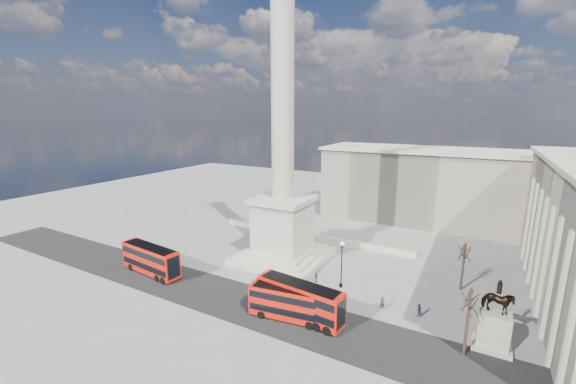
# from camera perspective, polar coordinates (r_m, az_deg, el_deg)

# --- Properties ---
(ground) EXTENTS (180.00, 180.00, 0.00)m
(ground) POSITION_cam_1_polar(r_m,az_deg,el_deg) (57.56, -3.31, -12.42)
(ground) COLOR gray
(ground) RESTS_ON ground
(asphalt_road) EXTENTS (120.00, 9.00, 0.01)m
(asphalt_road) POSITION_cam_1_polar(r_m,az_deg,el_deg) (47.73, -4.68, -18.09)
(asphalt_road) COLOR black
(asphalt_road) RESTS_ON ground
(nelsons_column) EXTENTS (14.00, 14.00, 49.85)m
(nelsons_column) POSITION_cam_1_polar(r_m,az_deg,el_deg) (57.57, -0.83, 1.18)
(nelsons_column) COLOR beige
(nelsons_column) RESTS_ON ground
(balustrade_wall) EXTENTS (40.00, 0.60, 1.10)m
(balustrade_wall) POSITION_cam_1_polar(r_m,az_deg,el_deg) (70.35, 3.69, -7.16)
(balustrade_wall) COLOR beige
(balustrade_wall) RESTS_ON ground
(building_northeast) EXTENTS (51.00, 17.00, 16.60)m
(building_northeast) POSITION_cam_1_polar(r_m,az_deg,el_deg) (85.88, 23.03, 0.87)
(building_northeast) COLOR #BCB09A
(building_northeast) RESTS_ON ground
(red_bus_a) EXTENTS (11.28, 3.60, 4.50)m
(red_bus_a) POSITION_cam_1_polar(r_m,az_deg,el_deg) (59.11, -21.28, -10.12)
(red_bus_a) COLOR red
(red_bus_a) RESTS_ON ground
(red_bus_b) EXTENTS (11.37, 3.75, 4.53)m
(red_bus_b) POSITION_cam_1_polar(r_m,az_deg,el_deg) (44.41, 1.97, -17.05)
(red_bus_b) COLOR red
(red_bus_b) RESTS_ON ground
(red_bus_c) EXTENTS (10.25, 3.62, 4.07)m
(red_bus_c) POSITION_cam_1_polar(r_m,az_deg,el_deg) (44.18, 0.41, -17.58)
(red_bus_c) COLOR red
(red_bus_c) RESTS_ON ground
(victorian_lamp) EXTENTS (0.59, 0.59, 6.88)m
(victorian_lamp) POSITION_cam_1_polar(r_m,az_deg,el_deg) (51.15, 8.67, -10.91)
(victorian_lamp) COLOR black
(victorian_lamp) RESTS_ON ground
(equestrian_statue) EXTENTS (3.76, 2.82, 7.88)m
(equestrian_statue) POSITION_cam_1_polar(r_m,az_deg,el_deg) (44.85, 30.36, -18.11)
(equestrian_statue) COLOR beige
(equestrian_statue) RESTS_ON ground
(bare_tree_near) EXTENTS (1.77, 1.77, 7.74)m
(bare_tree_near) POSITION_cam_1_polar(r_m,az_deg,el_deg) (40.95, 27.35, -15.37)
(bare_tree_near) COLOR #332319
(bare_tree_near) RESTS_ON ground
(bare_tree_mid) EXTENTS (1.93, 1.93, 7.32)m
(bare_tree_mid) POSITION_cam_1_polar(r_m,az_deg,el_deg) (54.88, 26.65, -8.57)
(bare_tree_mid) COLOR #332319
(bare_tree_mid) RESTS_ON ground
(pedestrian_walking) EXTENTS (0.74, 0.65, 1.72)m
(pedestrian_walking) POSITION_cam_1_polar(r_m,az_deg,el_deg) (48.25, 15.00, -16.98)
(pedestrian_walking) COLOR #262228
(pedestrian_walking) RESTS_ON ground
(pedestrian_standing) EXTENTS (1.03, 1.00, 1.68)m
(pedestrian_standing) POSITION_cam_1_polar(r_m,az_deg,el_deg) (48.14, 20.33, -17.47)
(pedestrian_standing) COLOR #262228
(pedestrian_standing) RESTS_ON ground
(pedestrian_crossing) EXTENTS (0.46, 0.92, 1.51)m
(pedestrian_crossing) POSITION_cam_1_polar(r_m,az_deg,el_deg) (53.55, 4.58, -13.56)
(pedestrian_crossing) COLOR #262228
(pedestrian_crossing) RESTS_ON ground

